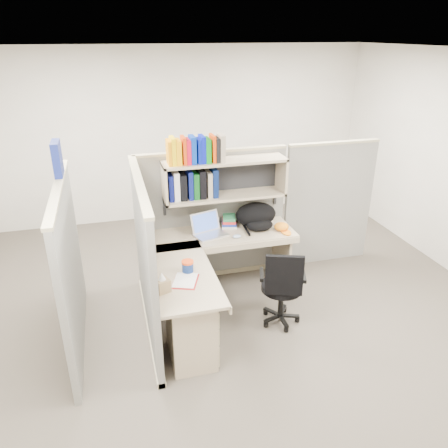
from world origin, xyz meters
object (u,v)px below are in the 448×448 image
object	(u,v)px
backpack	(258,216)
snack_canister	(188,266)
laptop	(210,225)
task_chair	(281,299)
desk	(201,300)

from	to	relation	value
backpack	snack_canister	bearing A→B (deg)	-120.00
laptop	task_chair	world-z (taller)	laptop
desk	snack_canister	xyz separation A→B (m)	(-0.11, 0.09, 0.35)
laptop	task_chair	xyz separation A→B (m)	(0.55, -0.84, -0.54)
desk	laptop	bearing A→B (deg)	70.19
snack_canister	task_chair	distance (m)	1.07
desk	backpack	distance (m)	1.33
laptop	snack_canister	xyz separation A→B (m)	(-0.40, -0.73, -0.07)
desk	laptop	xyz separation A→B (m)	(0.30, 0.83, 0.42)
backpack	task_chair	xyz separation A→B (m)	(-0.03, -0.90, -0.55)
laptop	backpack	world-z (taller)	backpack
desk	snack_canister	size ratio (longest dim) A/B	14.96
desk	snack_canister	bearing A→B (deg)	138.85
desk	backpack	size ratio (longest dim) A/B	3.58
laptop	snack_canister	world-z (taller)	laptop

